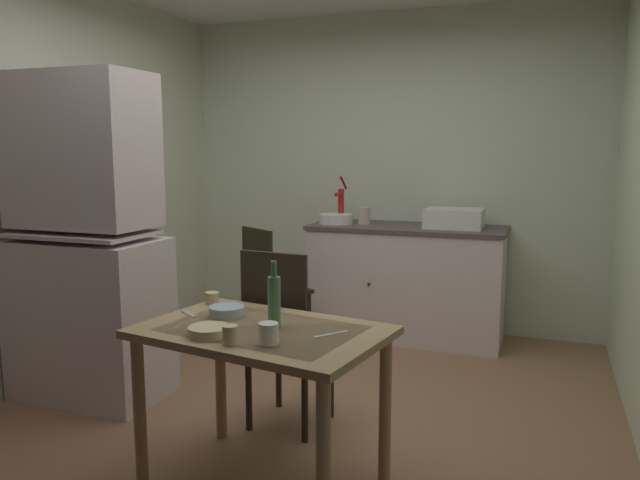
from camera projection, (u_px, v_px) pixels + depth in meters
The scene contains 20 objects.
ground_plane at pixel (299, 415), 3.56m from camera, with size 5.04×5.04×0.00m, color #8E664A.
wall_back at pixel (388, 172), 5.29m from camera, with size 3.67×0.10×2.65m, color beige.
wall_left at pixel (36, 180), 3.99m from camera, with size 0.10×4.14×2.65m, color beige.
hutch_cabinet at pixel (87, 250), 3.73m from camera, with size 0.89×0.55×1.97m.
counter_cabinet at pixel (406, 282), 4.99m from camera, with size 1.55×0.64×0.92m.
sink_basin at pixel (454, 218), 4.78m from camera, with size 0.44×0.34×0.15m.
hand_pump at pixel (341, 202), 5.13m from camera, with size 0.05×0.27×0.39m.
mixing_bowl_counter at pixel (336, 219), 5.07m from camera, with size 0.28×0.28×0.08m, color white.
stoneware_crock at pixel (364, 216), 5.03m from camera, with size 0.10×0.10×0.14m, color beige.
dining_table at pixel (262, 352), 2.72m from camera, with size 1.16×0.86×0.75m.
chair_far_side at pixel (284, 337), 3.31m from camera, with size 0.43×0.43×1.00m.
chair_by_counter at pixel (270, 285), 4.68m from camera, with size 0.55×0.55×0.94m.
serving_bowl_wide at pixel (209, 331), 2.59m from camera, with size 0.18×0.18×0.04m, color beige.
soup_bowl_small at pixel (227, 311), 2.90m from camera, with size 0.17×0.17×0.05m, color #9EB2C6.
teacup_mint at pixel (230, 335), 2.47m from camera, with size 0.06×0.06×0.08m, color beige.
mug_tall at pixel (268, 334), 2.48m from camera, with size 0.08×0.08×0.09m, color white.
mug_dark at pixel (212, 298), 3.13m from camera, with size 0.07×0.07×0.06m, color beige.
glass_bottle at pixel (274, 300), 2.70m from camera, with size 0.06×0.06×0.30m.
table_knife at pixel (331, 334), 2.61m from camera, with size 0.17×0.02×0.01m, color silver.
teaspoon_near_bowl at pixel (189, 314), 2.93m from camera, with size 0.14×0.02×0.01m, color beige.
Camera 1 is at (1.28, -3.13, 1.53)m, focal length 34.52 mm.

